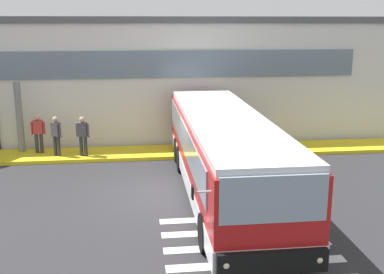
{
  "coord_description": "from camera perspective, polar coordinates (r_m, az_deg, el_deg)",
  "views": [
    {
      "loc": [
        -0.76,
        -15.08,
        5.67
      ],
      "look_at": [
        1.23,
        1.67,
        1.5
      ],
      "focal_mm": 44.02,
      "sensor_mm": 36.0,
      "label": 1
    }
  ],
  "objects": [
    {
      "name": "ground_plane",
      "position": [
        16.13,
        -3.66,
        -6.76
      ],
      "size": [
        80.0,
        90.0,
        0.02
      ],
      "primitive_type": "cube",
      "color": "#2B2B2D",
      "rests_on": "ground"
    },
    {
      "name": "bay_paint_stripes",
      "position": [
        12.57,
        6.83,
        -13.01
      ],
      "size": [
        4.4,
        3.96,
        0.01
      ],
      "color": "silver",
      "rests_on": "ground"
    },
    {
      "name": "terminal_building",
      "position": [
        26.86,
        -6.63,
        7.93
      ],
      "size": [
        24.28,
        13.8,
        5.86
      ],
      "color": "silver",
      "rests_on": "ground"
    },
    {
      "name": "boarding_curb",
      "position": [
        20.67,
        -4.41,
        -1.86
      ],
      "size": [
        26.48,
        2.0,
        0.15
      ],
      "primitive_type": "cube",
      "color": "yellow",
      "rests_on": "ground"
    },
    {
      "name": "entry_support_column",
      "position": [
        21.46,
        -20.18,
        2.27
      ],
      "size": [
        0.28,
        0.28,
        3.03
      ],
      "primitive_type": "cylinder",
      "color": "slate",
      "rests_on": "boarding_curb"
    },
    {
      "name": "bus_main_foreground",
      "position": [
        15.61,
        3.86,
        -2.27
      ],
      "size": [
        3.05,
        11.77,
        2.7
      ],
      "color": "red",
      "rests_on": "ground"
    },
    {
      "name": "passenger_near_column",
      "position": [
        21.1,
        -18.13,
        0.62
      ],
      "size": [
        0.59,
        0.23,
        1.68
      ],
      "color": "#2D2D33",
      "rests_on": "boarding_curb"
    },
    {
      "name": "passenger_by_doorway",
      "position": [
        20.42,
        -16.13,
        0.34
      ],
      "size": [
        0.48,
        0.41,
        1.68
      ],
      "color": "#2D2D33",
      "rests_on": "boarding_curb"
    },
    {
      "name": "passenger_at_curb_edge",
      "position": [
        20.12,
        -13.07,
        0.43
      ],
      "size": [
        0.56,
        0.46,
        1.68
      ],
      "color": "#2D2D33",
      "rests_on": "boarding_curb"
    }
  ]
}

